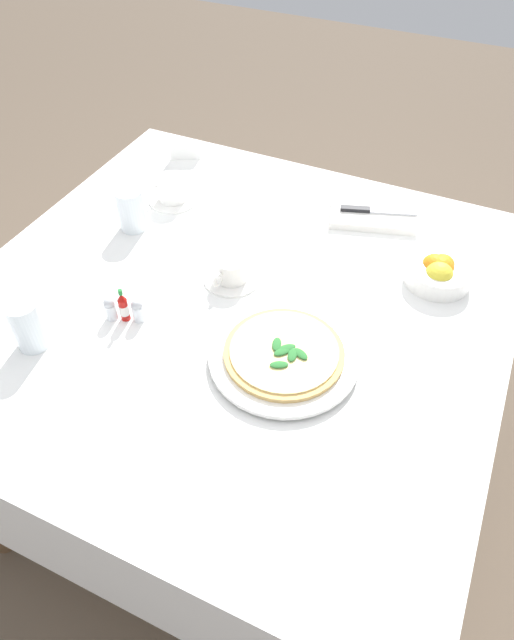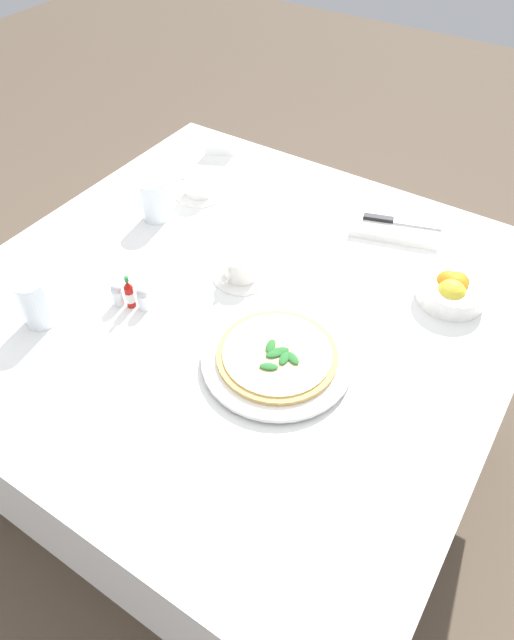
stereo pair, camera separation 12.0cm
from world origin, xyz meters
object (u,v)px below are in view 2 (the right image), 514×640
(pizza_plate, at_px, (277,359))
(coffee_cup_right_edge, at_px, (241,269))
(pepper_shaker, at_px, (117,295))
(water_glass_near_left, at_px, (36,305))
(dinner_knife, at_px, (398,221))
(citrus_bowl, at_px, (452,290))
(pizza, at_px, (277,355))
(menu_card, at_px, (219,146))
(coffee_cup_near_right, at_px, (199,185))
(water_glass_far_right, at_px, (155,203))
(hot_sauce_bottle, at_px, (130,294))
(napkin_folded, at_px, (396,226))
(salt_shaker, at_px, (143,299))

(pizza_plate, distance_m, coffee_cup_right_edge, 0.27)
(pizza_plate, relative_size, pepper_shaker, 5.36)
(water_glass_near_left, bearing_deg, pepper_shaker, 52.25)
(dinner_knife, distance_m, citrus_bowl, 0.27)
(pizza, height_order, dinner_knife, pizza)
(pizza_plate, height_order, menu_card, menu_card)
(coffee_cup_near_right, distance_m, water_glass_far_right, 0.15)
(citrus_bowl, height_order, menu_card, citrus_bowl)
(dinner_knife, distance_m, hot_sauce_bottle, 0.69)
(coffee_cup_right_edge, distance_m, menu_card, 0.56)
(coffee_cup_right_edge, height_order, menu_card, same)
(coffee_cup_near_right, xyz_separation_m, napkin_folded, (0.51, 0.15, -0.02))
(pizza, bearing_deg, hot_sauce_bottle, -174.64)
(pizza, distance_m, coffee_cup_right_edge, 0.27)
(napkin_folded, relative_size, menu_card, 3.08)
(coffee_cup_right_edge, xyz_separation_m, menu_card, (-0.37, 0.42, 0.00))
(salt_shaker, bearing_deg, citrus_bowl, 35.28)
(water_glass_near_left, bearing_deg, coffee_cup_right_edge, 51.37)
(pizza, xyz_separation_m, dinner_knife, (0.02, 0.55, -0.00))
(menu_card, bearing_deg, water_glass_near_left, -112.94)
(salt_shaker, bearing_deg, pizza, 4.08)
(dinner_knife, xyz_separation_m, hot_sauce_bottle, (-0.38, -0.58, 0.01))
(pizza_plate, xyz_separation_m, coffee_cup_near_right, (-0.49, 0.40, 0.02))
(salt_shaker, bearing_deg, pizza_plate, 4.12)
(coffee_cup_right_edge, bearing_deg, menu_card, 130.70)
(hot_sauce_bottle, relative_size, salt_shaker, 1.48)
(coffee_cup_near_right, distance_m, pepper_shaker, 0.45)
(hot_sauce_bottle, distance_m, pepper_shaker, 0.03)
(pizza_plate, relative_size, water_glass_far_right, 2.81)
(pizza, xyz_separation_m, hot_sauce_bottle, (-0.35, -0.03, 0.01))
(dinner_knife, relative_size, hot_sauce_bottle, 2.30)
(salt_shaker, bearing_deg, coffee_cup_near_right, 111.60)
(pizza, xyz_separation_m, water_glass_far_right, (-0.52, 0.25, 0.02))
(coffee_cup_near_right, relative_size, napkin_folded, 0.52)
(coffee_cup_near_right, relative_size, hot_sauce_bottle, 1.57)
(pizza, relative_size, hot_sauce_bottle, 2.90)
(coffee_cup_right_edge, bearing_deg, pizza, -40.56)
(coffee_cup_near_right, bearing_deg, pizza, -38.86)
(water_glass_far_right, distance_m, salt_shaker, 0.34)
(pizza_plate, distance_m, coffee_cup_near_right, 0.63)
(citrus_bowl, distance_m, pepper_shaker, 0.73)
(menu_card, bearing_deg, dinner_knife, -34.43)
(coffee_cup_right_edge, relative_size, dinner_knife, 0.69)
(pepper_shaker, bearing_deg, napkin_folded, 55.59)
(citrus_bowl, xyz_separation_m, menu_card, (-0.79, 0.23, 0.00))
(water_glass_near_left, xyz_separation_m, pepper_shaker, (0.10, 0.13, -0.02))
(pizza_plate, height_order, napkin_folded, napkin_folded)
(pizza, distance_m, coffee_cup_near_right, 0.63)
(coffee_cup_near_right, relative_size, menu_card, 1.62)
(water_glass_near_left, height_order, hot_sauce_bottle, water_glass_near_left)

